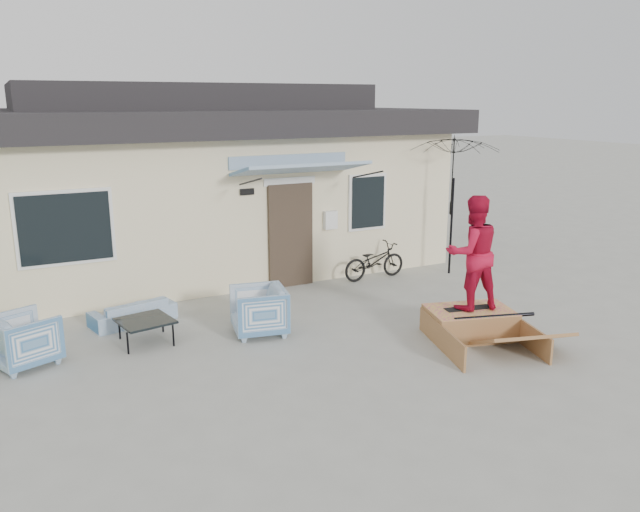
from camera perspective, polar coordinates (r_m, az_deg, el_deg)
name	(u,v)px	position (r m, az deg, el deg)	size (l,w,h in m)	color
ground	(361,379)	(8.78, 3.71, -11.05)	(90.00, 90.00, 0.00)	#97978F
house	(191,176)	(15.46, -11.66, 7.16)	(10.80, 8.49, 4.10)	beige
loveseat	(133,308)	(11.16, -16.67, -4.54)	(1.41, 0.41, 0.55)	teal
armchair_left	(24,337)	(9.97, -25.34, -6.69)	(0.82, 0.77, 0.84)	teal
armchair_right	(259,308)	(10.24, -5.59, -4.76)	(0.84, 0.78, 0.86)	teal
coffee_table	(146,331)	(10.27, -15.54, -6.59)	(0.77, 0.77, 0.38)	black
bicycle	(374,257)	(13.33, 4.97, -0.11)	(0.51, 1.47, 0.94)	black
patio_umbrella	(453,194)	(13.75, 11.99, 5.51)	(1.94, 1.80, 2.20)	black
skate_ramp	(470,323)	(10.44, 13.43, -5.93)	(1.33, 1.77, 0.44)	brown
skateboard	(469,308)	(10.40, 13.41, -4.58)	(0.81, 0.20, 0.05)	black
skater	(473,251)	(10.14, 13.71, 0.46)	(0.89, 0.69, 1.83)	#B70F2E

